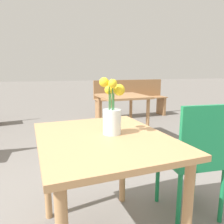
{
  "coord_description": "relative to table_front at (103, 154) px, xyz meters",
  "views": [
    {
      "loc": [
        -0.32,
        -1.16,
        1.1
      ],
      "look_at": [
        0.06,
        0.02,
        0.85
      ],
      "focal_mm": 35.0,
      "sensor_mm": 36.0,
      "label": 1
    }
  ],
  "objects": [
    {
      "name": "cafe_chair",
      "position": [
        0.7,
        0.04,
        -0.11
      ],
      "size": [
        0.43,
        0.43,
        0.87
      ],
      "color": "#197A47",
      "rests_on": "ground_plane"
    },
    {
      "name": "table_back",
      "position": [
        0.84,
        1.91,
        -0.03
      ],
      "size": [
        0.71,
        0.73,
        0.71
      ],
      "color": "#9E7047",
      "rests_on": "ground_plane"
    },
    {
      "name": "table_front",
      "position": [
        0.0,
        0.0,
        0.0
      ],
      "size": [
        0.77,
        0.94,
        0.72
      ],
      "color": "tan",
      "rests_on": "ground_plane"
    },
    {
      "name": "bench_far",
      "position": [
        1.63,
        3.5,
        -0.14
      ],
      "size": [
        1.73,
        0.44,
        0.85
      ],
      "color": "#9E7047",
      "rests_on": "ground_plane"
    },
    {
      "name": "flower_vase",
      "position": [
        0.06,
        0.02,
        0.22
      ],
      "size": [
        0.15,
        0.16,
        0.33
      ],
      "color": "silver",
      "rests_on": "table_front"
    }
  ]
}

